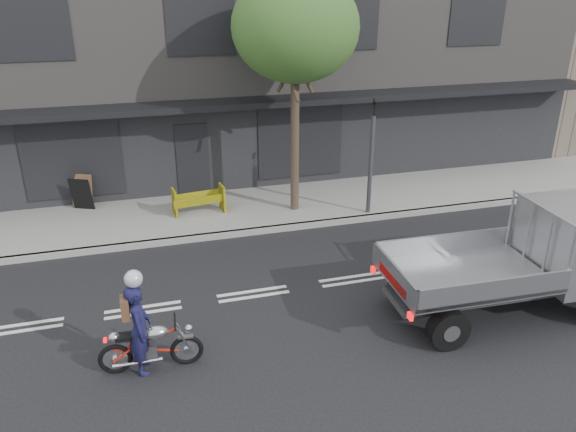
# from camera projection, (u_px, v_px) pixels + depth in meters

# --- Properties ---
(ground) EXTENTS (80.00, 80.00, 0.00)m
(ground) POSITION_uv_depth(u_px,v_px,m) (253.00, 294.00, 12.55)
(ground) COLOR black
(ground) RESTS_ON ground
(sidewalk) EXTENTS (32.00, 3.20, 0.15)m
(sidewalk) POSITION_uv_depth(u_px,v_px,m) (219.00, 212.00, 16.67)
(sidewalk) COLOR gray
(sidewalk) RESTS_ON ground
(kerb) EXTENTS (32.00, 0.20, 0.15)m
(kerb) POSITION_uv_depth(u_px,v_px,m) (228.00, 234.00, 15.26)
(kerb) COLOR gray
(kerb) RESTS_ON ground
(building_main) EXTENTS (26.00, 10.00, 8.00)m
(building_main) POSITION_uv_depth(u_px,v_px,m) (185.00, 49.00, 20.94)
(building_main) COLOR slate
(building_main) RESTS_ON ground
(street_tree) EXTENTS (3.40, 3.40, 6.74)m
(street_tree) POSITION_uv_depth(u_px,v_px,m) (295.00, 28.00, 14.71)
(street_tree) COLOR #382B21
(street_tree) RESTS_ON ground
(traffic_light_pole) EXTENTS (0.12, 0.12, 3.50)m
(traffic_light_pole) POSITION_uv_depth(u_px,v_px,m) (371.00, 163.00, 15.90)
(traffic_light_pole) COLOR #2D2D30
(traffic_light_pole) RESTS_ON ground
(motorcycle) EXTENTS (1.86, 0.54, 0.96)m
(motorcycle) POSITION_uv_depth(u_px,v_px,m) (151.00, 345.00, 10.01)
(motorcycle) COLOR black
(motorcycle) RESTS_ON ground
(rider) EXTENTS (0.45, 0.66, 1.73)m
(rider) POSITION_uv_depth(u_px,v_px,m) (140.00, 329.00, 9.83)
(rider) COLOR #15153A
(rider) RESTS_ON ground
(flatbed_ute) EXTENTS (5.11, 2.24, 2.34)m
(flatbed_ute) POSITION_uv_depth(u_px,v_px,m) (557.00, 248.00, 11.68)
(flatbed_ute) COLOR black
(flatbed_ute) RESTS_ON ground
(construction_barrier) EXTENTS (1.55, 0.78, 0.83)m
(construction_barrier) POSITION_uv_depth(u_px,v_px,m) (200.00, 202.00, 16.09)
(construction_barrier) COLOR #FFF20D
(construction_barrier) RESTS_ON sidewalk
(sandwich_board) EXTENTS (0.74, 0.64, 0.99)m
(sandwich_board) POSITION_uv_depth(u_px,v_px,m) (81.00, 194.00, 16.45)
(sandwich_board) COLOR black
(sandwich_board) RESTS_ON sidewalk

